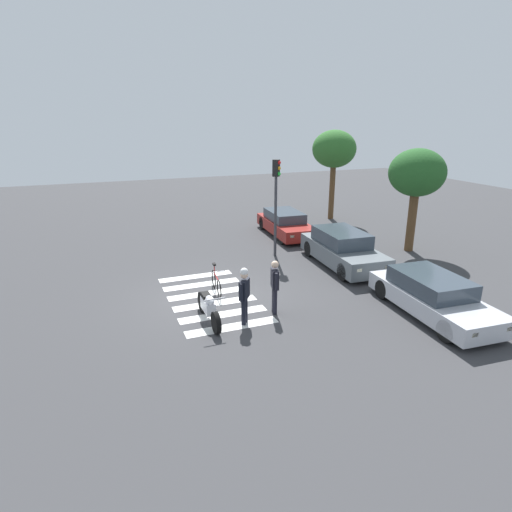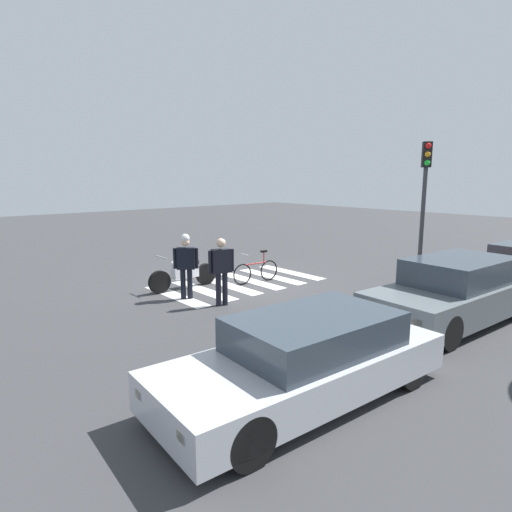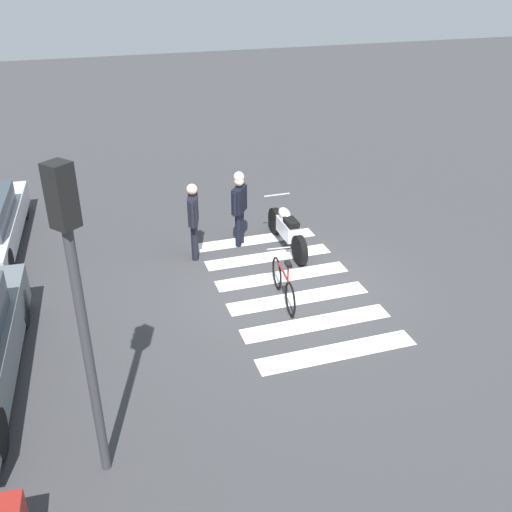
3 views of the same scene
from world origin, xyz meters
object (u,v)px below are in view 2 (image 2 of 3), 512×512
(leaning_bicycle, at_px, (256,271))
(traffic_light_pole, at_px, (424,192))
(police_motorcycle, at_px, (184,273))
(officer_on_foot, at_px, (221,267))
(car_grey_coupe, at_px, (454,292))
(officer_by_motorcycle, at_px, (186,262))
(car_silver_sedan, at_px, (306,359))

(leaning_bicycle, xyz_separation_m, traffic_light_pole, (-3.15, 3.64, 2.45))
(police_motorcycle, relative_size, officer_on_foot, 1.28)
(car_grey_coupe, bearing_deg, officer_by_motorcycle, -57.70)
(officer_by_motorcycle, bearing_deg, police_motorcycle, -117.81)
(car_grey_coupe, bearing_deg, leaning_bicycle, -80.63)
(officer_on_foot, xyz_separation_m, traffic_light_pole, (-5.38, 2.40, 1.82))
(police_motorcycle, xyz_separation_m, officer_on_foot, (0.17, 2.08, 0.53))
(officer_by_motorcycle, bearing_deg, leaning_bicycle, -177.34)
(traffic_light_pole, bearing_deg, police_motorcycle, -40.63)
(leaning_bicycle, bearing_deg, traffic_light_pole, 130.87)
(car_silver_sedan, height_order, traffic_light_pole, traffic_light_pole)
(leaning_bicycle, distance_m, officer_on_foot, 2.63)
(leaning_bicycle, distance_m, car_grey_coupe, 5.77)
(leaning_bicycle, height_order, officer_on_foot, officer_on_foot)
(leaning_bicycle, relative_size, officer_on_foot, 0.96)
(officer_on_foot, bearing_deg, traffic_light_pole, 156.00)
(leaning_bicycle, relative_size, car_silver_sedan, 0.35)
(police_motorcycle, relative_size, car_silver_sedan, 0.47)
(leaning_bicycle, height_order, officer_by_motorcycle, officer_by_motorcycle)
(officer_by_motorcycle, relative_size, car_grey_coupe, 0.37)
(officer_by_motorcycle, distance_m, traffic_light_pole, 6.96)
(officer_on_foot, relative_size, officer_by_motorcycle, 0.98)
(police_motorcycle, bearing_deg, car_grey_coupe, 114.76)
(police_motorcycle, xyz_separation_m, traffic_light_pole, (-5.22, 4.48, 2.36))
(officer_on_foot, relative_size, car_grey_coupe, 0.37)
(car_silver_sedan, relative_size, traffic_light_pole, 1.12)
(police_motorcycle, height_order, traffic_light_pole, traffic_light_pole)
(police_motorcycle, bearing_deg, officer_by_motorcycle, 62.19)
(car_grey_coupe, height_order, car_silver_sedan, car_grey_coupe)
(officer_on_foot, distance_m, traffic_light_pole, 6.17)
(officer_by_motorcycle, height_order, car_silver_sedan, officer_by_motorcycle)
(officer_on_foot, xyz_separation_m, car_grey_coupe, (-3.18, 4.44, -0.30))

